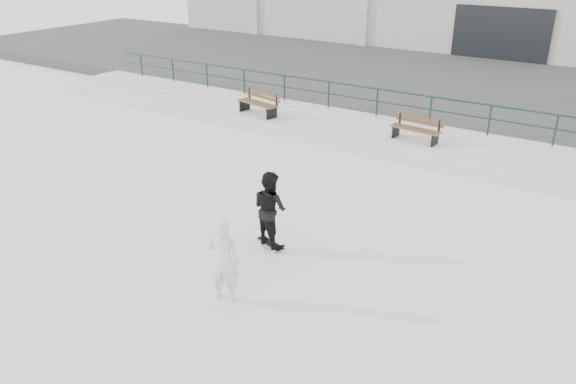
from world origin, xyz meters
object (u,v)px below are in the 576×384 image
Objects in this scene: bench_left at (259,103)px; bench_right at (416,129)px; seated_skater at (224,260)px; skateboard at (270,243)px; standing_skater at (270,208)px.

bench_right is (5.92, 0.31, -0.03)m from bench_left.
bench_left reaches higher than bench_right.
seated_skater is at bearing -45.95° from bench_left.
skateboard is at bearing -89.28° from bench_right.
skateboard is (5.37, -7.10, -0.83)m from bench_left.
seated_skater reaches higher than bench_left.
bench_left is at bearing -77.56° from seated_skater.
bench_right is 7.47m from skateboard.
bench_left is 2.28× the size of skateboard.
bench_right is 2.07× the size of skateboard.
bench_left is 10.92m from seated_skater.
bench_left is 8.90m from standing_skater.
bench_right is at bearing -79.09° from standing_skater.
standing_skater is at bearing -40.88° from bench_left.
seated_skater is (5.80, -9.26, -0.03)m from bench_left.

